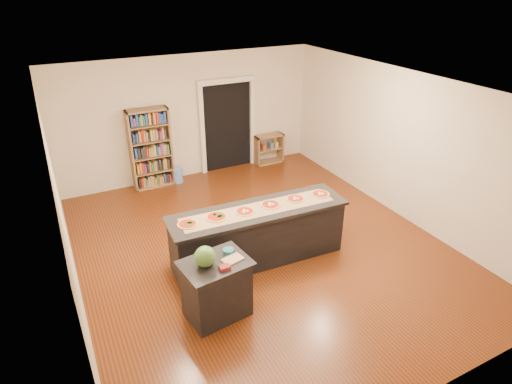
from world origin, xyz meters
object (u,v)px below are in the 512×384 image
kitchen_island (258,234)px  side_counter (217,289)px  low_shelf (269,149)px  watermelon (205,256)px  waste_bin (177,175)px  bookshelf (151,149)px

kitchen_island → side_counter: kitchen_island is taller
kitchen_island → low_shelf: 4.17m
kitchen_island → watermelon: size_ratio=10.40×
kitchen_island → waste_bin: 3.54m
watermelon → waste_bin: bearing=77.7°
waste_bin → low_shelf: bearing=1.6°
side_counter → waste_bin: (0.83, 4.42, -0.27)m
bookshelf → waste_bin: size_ratio=4.94×
low_shelf → waste_bin: low_shelf is taller
low_shelf → watermelon: watermelon is taller
side_counter → watermelon: size_ratio=3.21×
kitchen_island → side_counter: bearing=-137.9°
side_counter → low_shelf: size_ratio=1.22×
bookshelf → low_shelf: size_ratio=2.42×
bookshelf → waste_bin: (0.52, -0.07, -0.71)m
low_shelf → watermelon: size_ratio=2.63×
low_shelf → waste_bin: size_ratio=2.04×
bookshelf → waste_bin: bearing=-7.5°
waste_bin → kitchen_island: bearing=-85.3°
low_shelf → waste_bin: 2.44m
kitchen_island → bookshelf: bearing=105.6°
waste_bin → side_counter: bearing=-100.6°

